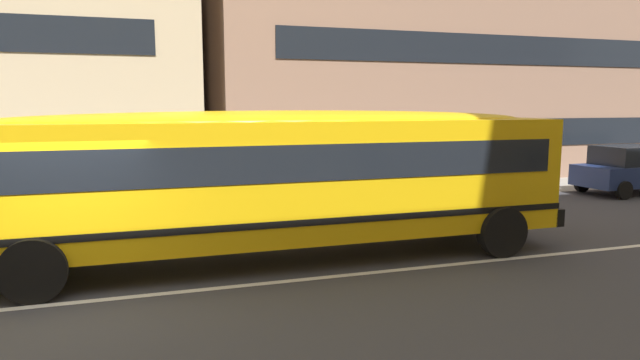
% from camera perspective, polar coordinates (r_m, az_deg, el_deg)
% --- Properties ---
extents(ground_plane, '(400.00, 400.00, 0.00)m').
position_cam_1_polar(ground_plane, '(9.66, -24.11, -11.43)').
color(ground_plane, '#38383D').
extents(sidewalk_far, '(120.00, 3.00, 0.01)m').
position_cam_1_polar(sidewalk_far, '(17.49, -21.34, -2.79)').
color(sidewalk_far, gray).
rests_on(sidewalk_far, ground_plane).
extents(lane_centreline, '(110.00, 0.16, 0.01)m').
position_cam_1_polar(lane_centreline, '(9.66, -24.12, -11.41)').
color(lane_centreline, silver).
rests_on(lane_centreline, ground_plane).
extents(school_bus, '(13.15, 3.12, 2.94)m').
position_cam_1_polar(school_bus, '(10.92, -5.37, 0.83)').
color(school_bus, yellow).
rests_on(school_bus, ground_plane).
extents(parked_car_dark_blue_by_lamppost, '(3.98, 2.03, 1.64)m').
position_cam_1_polar(parked_car_dark_blue_by_lamppost, '(21.81, 29.26, 0.99)').
color(parked_car_dark_blue_by_lamppost, navy).
rests_on(parked_car_dark_blue_by_lamppost, ground_plane).
extents(apartment_block_far_centre, '(21.42, 13.00, 13.30)m').
position_cam_1_polar(apartment_block_far_centre, '(28.74, 10.51, 14.89)').
color(apartment_block_far_centre, '#93705B').
rests_on(apartment_block_far_centre, ground_plane).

